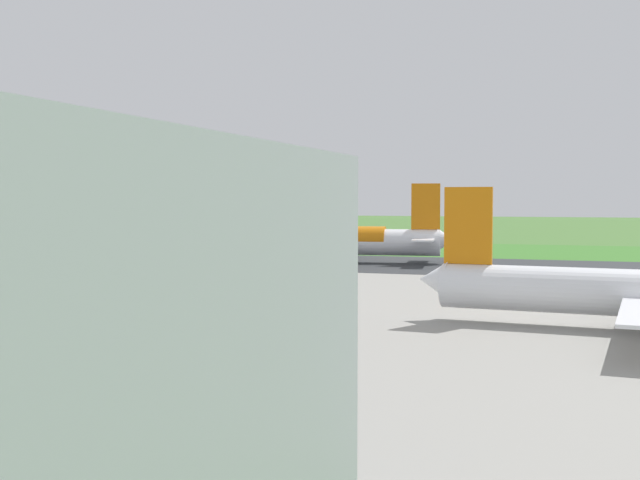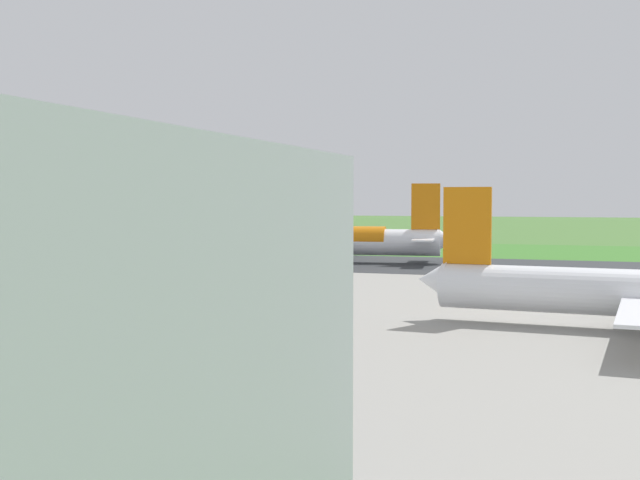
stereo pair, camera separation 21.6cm
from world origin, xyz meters
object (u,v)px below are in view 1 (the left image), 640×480
airliner_main (322,241)px  service_car_followme (91,264)px  traffic_cone_orange (333,249)px  no_stopping_sign (340,245)px

airliner_main → service_car_followme: size_ratio=11.85×
traffic_cone_orange → no_stopping_sign: bearing=120.9°
no_stopping_sign → traffic_cone_orange: no_stopping_sign is taller
airliner_main → service_car_followme: 45.00m
airliner_main → no_stopping_sign: bearing=-79.8°
traffic_cone_orange → airliner_main: bearing=103.9°
no_stopping_sign → traffic_cone_orange: bearing=-59.1°
service_car_followme → no_stopping_sign: no_stopping_sign is taller
service_car_followme → airliner_main: bearing=-143.7°
airliner_main → service_car_followme: bearing=36.3°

